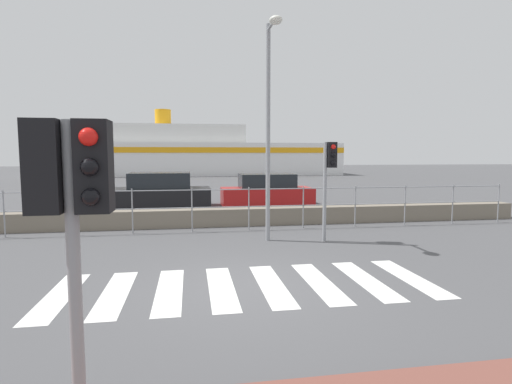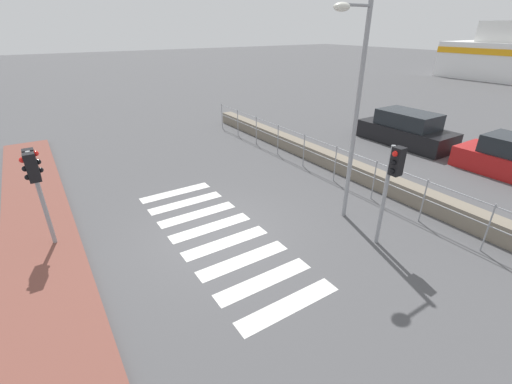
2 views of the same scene
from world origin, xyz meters
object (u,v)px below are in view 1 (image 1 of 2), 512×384
Objects in this scene: ferry_boat at (191,154)px; traffic_light_far at (329,169)px; traffic_light_near at (71,195)px; parked_car_black at (160,192)px; parked_car_red at (267,192)px; streetlamp at (270,107)px.

traffic_light_far is at bearing -84.50° from ferry_boat.
traffic_light_near is 15.20m from parked_car_black.
traffic_light_far is (4.54, 7.12, -0.07)m from traffic_light_near.
ferry_boat reaches higher than parked_car_red.
parked_car_black is (-5.01, 8.00, -1.31)m from traffic_light_far.
traffic_light_far is at bearing -57.95° from parked_car_black.
traffic_light_near is 0.45× the size of streetlamp.
streetlamp is 8.54m from parked_car_red.
ferry_boat reaches higher than traffic_light_near.
traffic_light_near is at bearing -122.49° from traffic_light_far.
traffic_light_near is 43.97m from ferry_boat.
traffic_light_far is 8.12m from parked_car_red.
parked_car_black is at bearing 113.39° from streetlamp.
parked_car_black is (-0.47, 15.13, -1.38)m from traffic_light_near.
ferry_boat is (-3.55, 36.83, 0.43)m from traffic_light_far.
ferry_boat is at bearing 88.71° from traffic_light_near.
streetlamp is at bearing -100.39° from parked_car_red.
streetlamp is 1.37× the size of parked_car_red.
streetlamp reaches higher than parked_car_black.
traffic_light_far is 0.08× the size of ferry_boat.
ferry_boat is at bearing 93.03° from streetlamp.
ferry_boat is 7.31× the size of parked_car_black.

